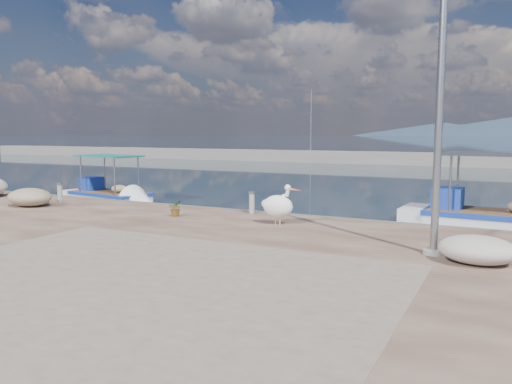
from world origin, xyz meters
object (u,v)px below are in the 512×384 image
object	(u,v)px
bollard_near	(252,201)
boat_left	(109,199)
lamp_post	(440,96)
pelican	(278,206)
boat_right	(494,223)

from	to	relation	value
bollard_near	boat_left	bearing A→B (deg)	164.05
lamp_post	bollard_near	bearing A→B (deg)	152.86
pelican	bollard_near	size ratio (longest dim) A/B	1.68
boat_right	bollard_near	xyz separation A→B (m)	(-6.92, -3.36, 0.67)
boat_left	pelican	xyz separation A→B (m)	(9.83, -3.79, 0.85)
boat_left	lamp_post	distance (m)	15.59
boat_left	pelican	bearing A→B (deg)	-13.08
boat_right	bollard_near	bearing A→B (deg)	-150.60
pelican	bollard_near	xyz separation A→B (m)	(-1.58, 1.44, -0.15)
lamp_post	bollard_near	xyz separation A→B (m)	(-5.93, 3.04, -2.91)
boat_left	bollard_near	xyz separation A→B (m)	(8.25, -2.36, 0.70)
lamp_post	pelican	bearing A→B (deg)	159.75
lamp_post	boat_left	bearing A→B (deg)	159.16
boat_left	lamp_post	size ratio (longest dim) A/B	0.75
pelican	boat_right	bearing A→B (deg)	48.29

